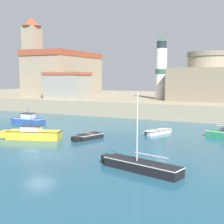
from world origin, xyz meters
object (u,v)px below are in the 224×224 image
at_px(sailboat_black_0, 140,165).
at_px(harbor_shed_near_wharf, 67,85).
at_px(church, 61,71).
at_px(dinghy_white_4, 157,132).
at_px(motorboat_blue_1, 28,119).
at_px(fortress, 209,81).
at_px(dinghy_black_6, 88,136).
at_px(lighthouse, 161,70).
at_px(motorboat_yellow_5, 32,134).

distance_m(sailboat_black_0, harbor_shed_near_wharf, 38.50).
bearing_deg(church, dinghy_white_4, -39.17).
bearing_deg(motorboat_blue_1, sailboat_black_0, -32.89).
xyz_separation_m(motorboat_blue_1, harbor_shed_near_wharf, (-2.99, 14.42, 4.41)).
height_order(motorboat_blue_1, fortress, fortress).
height_order(dinghy_black_6, lighthouse, lighthouse).
height_order(fortress, lighthouse, lighthouse).
height_order(dinghy_white_4, motorboat_yellow_5, motorboat_yellow_5).
relative_size(motorboat_yellow_5, dinghy_black_6, 1.74).
xyz_separation_m(sailboat_black_0, dinghy_black_6, (-8.87, 8.10, -0.11)).
bearing_deg(fortress, dinghy_white_4, -95.03).
relative_size(lighthouse, harbor_shed_near_wharf, 1.45).
bearing_deg(dinghy_black_6, sailboat_black_0, -42.41).
xyz_separation_m(motorboat_yellow_5, dinghy_black_6, (5.30, 2.46, -0.27)).
relative_size(fortress, lighthouse, 1.11).
relative_size(dinghy_white_4, harbor_shed_near_wharf, 0.52).
bearing_deg(dinghy_white_4, sailboat_black_0, -77.23).
bearing_deg(lighthouse, dinghy_black_6, -89.36).
height_order(dinghy_black_6, church, church).
xyz_separation_m(dinghy_white_4, fortress, (2.04, 23.20, 5.48)).
distance_m(dinghy_white_4, dinghy_black_6, 8.30).
bearing_deg(lighthouse, motorboat_yellow_5, -99.65).
relative_size(motorboat_blue_1, harbor_shed_near_wharf, 0.67).
bearing_deg(motorboat_blue_1, harbor_shed_near_wharf, 101.72).
height_order(dinghy_white_4, church, church).
height_order(sailboat_black_0, fortress, fortress).
relative_size(motorboat_yellow_5, fortress, 0.53).
distance_m(lighthouse, harbor_shed_near_wharf, 17.43).
xyz_separation_m(sailboat_black_0, lighthouse, (-9.17, 35.06, 7.38)).
bearing_deg(sailboat_black_0, motorboat_yellow_5, 158.29).
bearing_deg(motorboat_blue_1, lighthouse, 57.87).
xyz_separation_m(motorboat_yellow_5, harbor_shed_near_wharf, (-11.00, 23.13, 4.36)).
distance_m(dinghy_black_6, lighthouse, 27.98).
relative_size(dinghy_black_6, lighthouse, 0.34).
relative_size(sailboat_black_0, motorboat_blue_1, 1.26).
bearing_deg(sailboat_black_0, motorboat_blue_1, 147.11).
relative_size(dinghy_white_4, church, 0.22).
bearing_deg(dinghy_black_6, harbor_shed_near_wharf, 128.26).
xyz_separation_m(motorboat_blue_1, dinghy_white_4, (18.97, -0.17, -0.26)).
bearing_deg(sailboat_black_0, dinghy_white_4, 102.77).
distance_m(fortress, lighthouse, 8.58).
relative_size(sailboat_black_0, lighthouse, 0.59).
relative_size(church, fortress, 1.47).
relative_size(sailboat_black_0, fortress, 0.53).
bearing_deg(lighthouse, motorboat_blue_1, -122.13).
xyz_separation_m(fortress, lighthouse, (-8.00, -2.32, 2.05)).
height_order(sailboat_black_0, lighthouse, lighthouse).
distance_m(dinghy_black_6, harbor_shed_near_wharf, 26.73).
relative_size(motorboat_blue_1, fortress, 0.42).
distance_m(sailboat_black_0, motorboat_yellow_5, 15.26).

